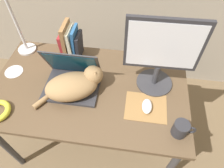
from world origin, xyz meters
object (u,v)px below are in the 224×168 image
desk_lamp (12,8)px  cd_disc (14,72)px  laptop (72,80)px  computer_mouse (147,106)px  book_row (71,43)px  cat (75,85)px  mug (181,129)px  external_monitor (162,54)px

desk_lamp → cd_disc: size_ratio=4.38×
laptop → cd_disc: size_ratio=2.82×
computer_mouse → book_row: 0.67m
cat → mug: cat is taller
book_row → cd_disc: size_ratio=2.15×
computer_mouse → laptop: bearing=167.2°
cat → cd_disc: bearing=167.2°
laptop → cd_disc: (-0.43, 0.05, -0.05)m
laptop → book_row: bearing=105.4°
computer_mouse → cd_disc: 0.91m
laptop → desk_lamp: size_ratio=0.64×
cat → book_row: (-0.11, 0.32, 0.04)m
cd_disc → laptop: bearing=-7.1°
external_monitor → book_row: (-0.59, 0.18, -0.14)m
external_monitor → desk_lamp: 0.92m
external_monitor → book_row: size_ratio=1.84×
computer_mouse → cd_disc: computer_mouse is taller
computer_mouse → mug: size_ratio=0.84×
mug → cd_disc: size_ratio=1.01×
laptop → book_row: size_ratio=1.31×
cat → computer_mouse: 0.44m
book_row → desk_lamp: 0.40m
mug → cd_disc: bearing=164.8°
laptop → mug: bearing=-20.3°
laptop → computer_mouse: 0.48m
laptop → desk_lamp: bearing=147.6°
cat → computer_mouse: cat is taller
desk_lamp → cd_disc: 0.41m
external_monitor → desk_lamp: (-0.90, 0.16, 0.10)m
book_row → computer_mouse: bearing=-34.7°
computer_mouse → book_row: (-0.55, 0.38, 0.09)m
external_monitor → book_row: external_monitor is taller
computer_mouse → mug: bearing=-37.0°
cat → cd_disc: cat is taller
cd_disc → desk_lamp: bearing=78.9°
mug → cd_disc: (-1.08, 0.29, -0.04)m
laptop → mug: size_ratio=2.78×
computer_mouse → desk_lamp: desk_lamp is taller
desk_lamp → cd_disc: desk_lamp is taller
cat → computer_mouse: bearing=-7.2°
cd_disc → cat: bearing=-12.8°
laptop → cd_disc: 0.44m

